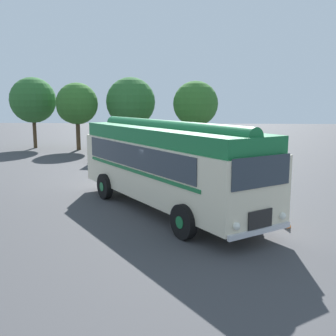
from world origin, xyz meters
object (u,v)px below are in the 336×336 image
(car_near_left, at_px, (152,148))
(box_van, at_px, (115,140))
(traffic_cone, at_px, (286,219))
(car_mid_left, at_px, (194,148))
(vintage_bus, at_px, (166,162))

(car_near_left, xyz_separation_m, box_van, (-2.86, 0.73, 0.52))
(traffic_cone, bearing_deg, car_near_left, 111.81)
(car_mid_left, relative_size, box_van, 0.71)
(box_van, xyz_separation_m, traffic_cone, (8.96, -15.95, -1.09))
(car_near_left, distance_m, car_mid_left, 3.05)
(vintage_bus, relative_size, car_near_left, 2.23)
(vintage_bus, xyz_separation_m, box_van, (-4.76, 14.11, -0.53))
(car_near_left, xyz_separation_m, traffic_cone, (6.09, -15.23, -0.57))
(vintage_bus, bearing_deg, car_mid_left, 85.07)
(car_near_left, height_order, box_van, box_van)
(car_near_left, relative_size, car_mid_left, 1.02)
(vintage_bus, bearing_deg, car_near_left, 98.06)
(car_near_left, height_order, traffic_cone, car_near_left)
(car_mid_left, distance_m, box_van, 5.98)
(car_near_left, bearing_deg, vintage_bus, -81.94)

